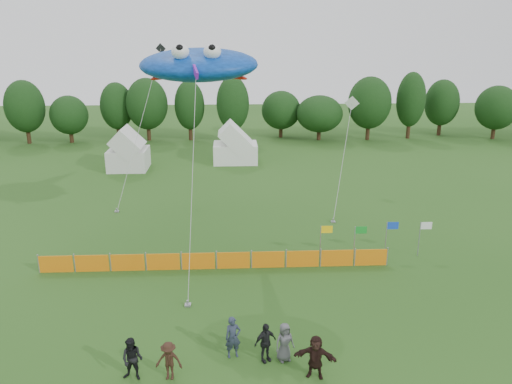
{
  "coord_description": "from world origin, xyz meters",
  "views": [
    {
      "loc": [
        -1.21,
        -18.18,
        12.8
      ],
      "look_at": [
        0.0,
        6.0,
        5.2
      ],
      "focal_mm": 35.0,
      "sensor_mm": 36.0,
      "label": 1
    }
  ],
  "objects_px": {
    "barrier_fence": "(216,261)",
    "spectator_c": "(169,361)",
    "spectator_e": "(285,342)",
    "stingray_kite": "(200,65)",
    "spectator_f": "(315,357)",
    "spectator_d": "(265,342)",
    "tent_right": "(235,147)",
    "spectator_a": "(233,337)",
    "spectator_b": "(132,359)",
    "tent_left": "(128,152)"
  },
  "relations": [
    {
      "from": "spectator_c",
      "to": "spectator_f",
      "type": "relative_size",
      "value": 0.9
    },
    {
      "from": "spectator_b",
      "to": "spectator_f",
      "type": "relative_size",
      "value": 0.99
    },
    {
      "from": "barrier_fence",
      "to": "spectator_c",
      "type": "height_order",
      "value": "spectator_c"
    },
    {
      "from": "spectator_f",
      "to": "stingray_kite",
      "type": "xyz_separation_m",
      "value": [
        -4.81,
        11.83,
        10.4
      ]
    },
    {
      "from": "spectator_a",
      "to": "spectator_c",
      "type": "bearing_deg",
      "value": -166.33
    },
    {
      "from": "tent_right",
      "to": "spectator_a",
      "type": "relative_size",
      "value": 2.54
    },
    {
      "from": "spectator_d",
      "to": "spectator_f",
      "type": "bearing_deg",
      "value": -58.47
    },
    {
      "from": "spectator_c",
      "to": "stingray_kite",
      "type": "distance_m",
      "value": 15.72
    },
    {
      "from": "barrier_fence",
      "to": "spectator_a",
      "type": "distance_m",
      "value": 8.34
    },
    {
      "from": "spectator_e",
      "to": "spectator_f",
      "type": "bearing_deg",
      "value": -65.43
    },
    {
      "from": "tent_left",
      "to": "tent_right",
      "type": "relative_size",
      "value": 0.83
    },
    {
      "from": "tent_right",
      "to": "barrier_fence",
      "type": "distance_m",
      "value": 25.42
    },
    {
      "from": "tent_left",
      "to": "spectator_d",
      "type": "distance_m",
      "value": 33.64
    },
    {
      "from": "stingray_kite",
      "to": "spectator_d",
      "type": "bearing_deg",
      "value": -74.72
    },
    {
      "from": "spectator_b",
      "to": "stingray_kite",
      "type": "distance_m",
      "value": 15.76
    },
    {
      "from": "spectator_e",
      "to": "spectator_a",
      "type": "bearing_deg",
      "value": 151.3
    },
    {
      "from": "barrier_fence",
      "to": "spectator_c",
      "type": "relative_size",
      "value": 12.35
    },
    {
      "from": "spectator_c",
      "to": "spectator_a",
      "type": "bearing_deg",
      "value": 35.06
    },
    {
      "from": "spectator_c",
      "to": "spectator_f",
      "type": "height_order",
      "value": "spectator_f"
    },
    {
      "from": "tent_right",
      "to": "stingray_kite",
      "type": "xyz_separation_m",
      "value": [
        -2.07,
        -23.24,
        9.64
      ]
    },
    {
      "from": "stingray_kite",
      "to": "spectator_f",
      "type": "bearing_deg",
      "value": -67.86
    },
    {
      "from": "barrier_fence",
      "to": "spectator_e",
      "type": "height_order",
      "value": "spectator_e"
    },
    {
      "from": "tent_right",
      "to": "spectator_a",
      "type": "height_order",
      "value": "tent_right"
    },
    {
      "from": "tent_right",
      "to": "barrier_fence",
      "type": "bearing_deg",
      "value": -93.14
    },
    {
      "from": "spectator_d",
      "to": "stingray_kite",
      "type": "xyz_separation_m",
      "value": [
        -2.93,
        10.74,
        10.43
      ]
    },
    {
      "from": "tent_left",
      "to": "spectator_a",
      "type": "xyz_separation_m",
      "value": [
        10.24,
        -31.23,
        -0.8
      ]
    },
    {
      "from": "tent_right",
      "to": "stingray_kite",
      "type": "distance_m",
      "value": 25.24
    },
    {
      "from": "barrier_fence",
      "to": "spectator_e",
      "type": "xyz_separation_m",
      "value": [
        3.05,
        -8.6,
        0.34
      ]
    },
    {
      "from": "barrier_fence",
      "to": "spectator_b",
      "type": "relative_size",
      "value": 11.19
    },
    {
      "from": "spectator_a",
      "to": "spectator_d",
      "type": "height_order",
      "value": "spectator_a"
    },
    {
      "from": "barrier_fence",
      "to": "tent_left",
      "type": "bearing_deg",
      "value": 112.04
    },
    {
      "from": "tent_left",
      "to": "spectator_c",
      "type": "distance_m",
      "value": 33.45
    },
    {
      "from": "tent_left",
      "to": "spectator_b",
      "type": "height_order",
      "value": "tent_left"
    },
    {
      "from": "barrier_fence",
      "to": "spectator_d",
      "type": "bearing_deg",
      "value": -75.34
    },
    {
      "from": "tent_left",
      "to": "spectator_a",
      "type": "bearing_deg",
      "value": -71.85
    },
    {
      "from": "tent_left",
      "to": "spectator_d",
      "type": "height_order",
      "value": "tent_left"
    },
    {
      "from": "tent_right",
      "to": "spectator_e",
      "type": "bearing_deg",
      "value": -87.21
    },
    {
      "from": "spectator_e",
      "to": "stingray_kite",
      "type": "xyz_separation_m",
      "value": [
        -3.73,
        10.72,
        10.46
      ]
    },
    {
      "from": "tent_left",
      "to": "barrier_fence",
      "type": "relative_size",
      "value": 0.19
    },
    {
      "from": "tent_right",
      "to": "spectator_c",
      "type": "bearing_deg",
      "value": -94.8
    },
    {
      "from": "spectator_f",
      "to": "spectator_b",
      "type": "bearing_deg",
      "value": -165.63
    },
    {
      "from": "spectator_b",
      "to": "stingray_kite",
      "type": "bearing_deg",
      "value": 90.79
    },
    {
      "from": "spectator_d",
      "to": "spectator_e",
      "type": "bearing_deg",
      "value": -26.82
    },
    {
      "from": "spectator_e",
      "to": "stingray_kite",
      "type": "height_order",
      "value": "stingray_kite"
    },
    {
      "from": "tent_left",
      "to": "spectator_d",
      "type": "relative_size",
      "value": 2.23
    },
    {
      "from": "tent_left",
      "to": "spectator_e",
      "type": "relative_size",
      "value": 2.29
    },
    {
      "from": "tent_right",
      "to": "spectator_b",
      "type": "distance_m",
      "value": 35.14
    },
    {
      "from": "barrier_fence",
      "to": "spectator_b",
      "type": "height_order",
      "value": "spectator_b"
    },
    {
      "from": "tent_left",
      "to": "barrier_fence",
      "type": "distance_m",
      "value": 24.8
    },
    {
      "from": "spectator_b",
      "to": "spectator_f",
      "type": "height_order",
      "value": "spectator_f"
    }
  ]
}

